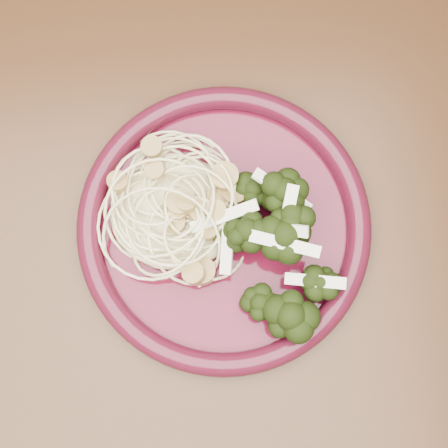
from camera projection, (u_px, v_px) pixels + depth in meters
dining_table at (144, 264)px, 0.65m from camera, size 1.20×0.80×0.75m
dinner_plate at (224, 226)px, 0.54m from camera, size 0.33×0.33×0.02m
spaghetti_pile at (177, 211)px, 0.54m from camera, size 0.15×0.14×0.03m
scallop_cluster at (173, 203)px, 0.51m from camera, size 0.15×0.15×0.04m
broccoli_pile at (284, 238)px, 0.52m from camera, size 0.13×0.16×0.05m
onion_garnish at (287, 232)px, 0.49m from camera, size 0.09×0.10×0.05m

